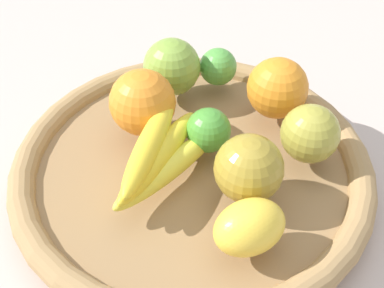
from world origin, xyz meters
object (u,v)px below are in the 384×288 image
object	(u,v)px
apple_0	(172,67)
banana_bunch	(159,156)
orange_0	(143,102)
apple_2	(310,134)
apple_1	(249,169)
lemon_0	(249,227)
lime_1	(208,130)
orange_1	(277,88)
lime_0	(218,67)

from	to	relation	value
apple_0	banana_bunch	size ratio (longest dim) A/B	0.48
orange_0	apple_2	distance (m)	0.19
apple_1	lemon_0	size ratio (longest dim) A/B	1.00
lime_1	orange_1	world-z (taller)	orange_1
orange_0	lemon_0	bearing A→B (deg)	-164.42
lime_1	banana_bunch	bearing A→B (deg)	110.22
apple_0	apple_1	size ratio (longest dim) A/B	1.00
lime_0	lime_1	bearing A→B (deg)	155.49
banana_bunch	orange_0	size ratio (longest dim) A/B	1.92
lemon_0	orange_0	size ratio (longest dim) A/B	0.93
apple_0	apple_2	bearing A→B (deg)	-145.45
lime_0	lemon_0	bearing A→B (deg)	166.87
apple_1	orange_0	xyz separation A→B (m)	(0.13, 0.08, 0.00)
banana_bunch	orange_1	distance (m)	0.17
lime_1	apple_1	distance (m)	0.08
orange_1	apple_1	bearing A→B (deg)	143.94
lemon_0	apple_2	bearing A→B (deg)	-49.13
lime_1	orange_0	distance (m)	0.08
apple_0	lime_0	xyz separation A→B (m)	(-0.00, -0.06, -0.01)
lime_1	orange_0	xyz separation A→B (m)	(0.05, 0.06, 0.01)
lime_1	lime_0	bearing A→B (deg)	-24.51
banana_bunch	apple_2	xyz separation A→B (m)	(-0.02, -0.17, 0.01)
orange_1	orange_0	xyz separation A→B (m)	(0.02, 0.16, 0.00)
lime_0	orange_1	bearing A→B (deg)	-149.51
lime_0	orange_0	distance (m)	0.13
apple_1	orange_1	xyz separation A→B (m)	(0.11, -0.08, 0.00)
lemon_0	lime_0	size ratio (longest dim) A/B	1.48
orange_1	orange_0	size ratio (longest dim) A/B	0.95
orange_1	apple_2	size ratio (longest dim) A/B	1.12
lemon_0	apple_2	xyz separation A→B (m)	(0.10, -0.11, 0.01)
orange_1	lime_0	xyz separation A→B (m)	(0.08, 0.05, -0.01)
apple_0	orange_0	distance (m)	0.08
banana_bunch	orange_0	bearing A→B (deg)	-1.38
orange_0	lime_0	bearing A→B (deg)	-62.44
apple_2	lemon_0	bearing A→B (deg)	130.87
apple_0	lime_1	world-z (taller)	apple_0
apple_0	apple_2	size ratio (longest dim) A/B	1.10
lime_1	apple_1	world-z (taller)	apple_1
apple_2	apple_0	bearing A→B (deg)	34.55
lemon_0	orange_1	xyz separation A→B (m)	(0.18, -0.11, 0.01)
lemon_0	orange_0	xyz separation A→B (m)	(0.20, 0.05, 0.01)
orange_0	apple_2	world-z (taller)	orange_0
apple_1	apple_2	distance (m)	0.09
lime_1	banana_bunch	size ratio (longest dim) A/B	0.34
apple_1	orange_0	size ratio (longest dim) A/B	0.93
lime_1	apple_0	bearing A→B (deg)	4.76
lime_1	apple_2	distance (m)	0.11
apple_1	lemon_0	xyz separation A→B (m)	(-0.06, 0.02, -0.01)
orange_0	apple_2	xyz separation A→B (m)	(-0.10, -0.16, -0.01)
apple_0	orange_0	xyz separation A→B (m)	(-0.06, 0.05, 0.00)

